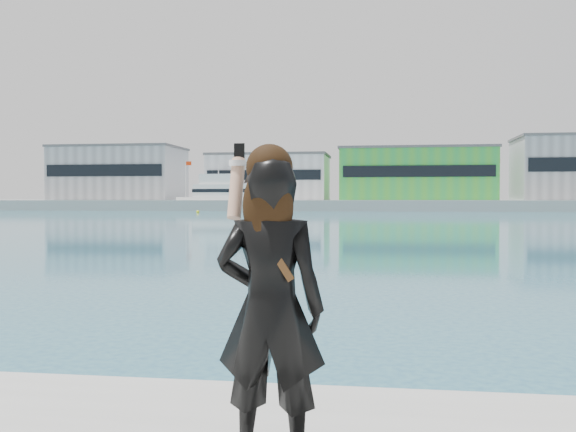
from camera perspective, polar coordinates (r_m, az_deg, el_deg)
name	(u,v)px	position (r m, az deg, el deg)	size (l,w,h in m)	color
far_quay	(376,205)	(134.08, 7.82, 0.99)	(320.00, 40.00, 2.00)	#9E9E99
warehouse_grey_left	(120,173)	(143.57, -14.75, 3.69)	(26.52, 16.36, 11.50)	gray
warehouse_white	(270,177)	(134.13, -1.64, 3.47)	(24.48, 15.35, 9.50)	silver
warehouse_green	(416,174)	(132.33, 11.30, 3.68)	(30.60, 16.36, 10.50)	green
flagpole_left	(186,178)	(131.07, -9.04, 3.39)	(1.28, 0.16, 8.00)	silver
flagpole_right	(494,176)	(126.90, 17.84, 3.40)	(1.28, 0.16, 8.00)	silver
motor_yacht	(226,197)	(121.67, -5.49, 1.67)	(20.04, 8.16, 9.08)	white
buoy_far	(198,213)	(104.64, -8.02, 0.29)	(0.50, 0.50, 0.50)	#FBF00D
woman	(270,299)	(3.67, -1.62, -7.41)	(0.63, 0.42, 1.82)	black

